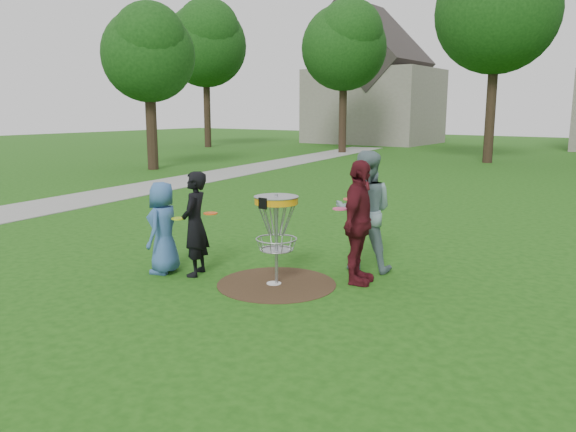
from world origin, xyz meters
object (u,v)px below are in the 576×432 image
Objects in this scene: player_grey at (364,211)px; player_maroon at (358,223)px; disc_golf_basket at (276,218)px; player_blue at (163,228)px; player_black at (195,224)px.

player_grey is 0.72m from player_maroon.
disc_golf_basket is (-0.96, -0.76, 0.08)m from player_maroon.
player_maroon reaches higher than disc_golf_basket.
player_blue is 3.23m from player_grey.
player_black is 2.55m from player_maroon.
player_blue is 3.10m from player_maroon.
player_grey is at bearing 106.44° from player_black.
player_maroon is at bearing 88.93° from player_grey.
player_grey reaches higher than disc_golf_basket.
player_grey is 1.42× the size of disc_golf_basket.
player_grey is at bearing 7.78° from player_maroon.
player_maroon is (2.30, 1.10, 0.11)m from player_black.
player_blue is 0.89× the size of player_black.
disc_golf_basket is at bearing 115.19° from player_maroon.
player_maroon is (2.81, 1.29, 0.20)m from player_blue.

